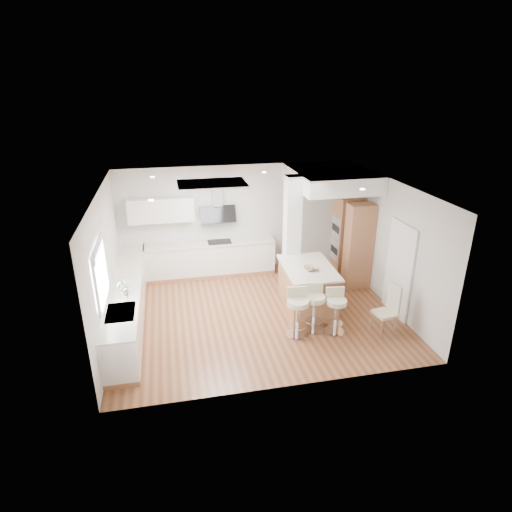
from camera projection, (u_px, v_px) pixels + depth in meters
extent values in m
plane|color=brown|center=(256.00, 313.00, 9.42)|extent=(6.00, 6.00, 0.00)
cube|color=white|center=(256.00, 313.00, 9.42)|extent=(6.00, 5.00, 0.02)
cube|color=silver|center=(236.00, 219.00, 11.14)|extent=(6.00, 0.04, 2.80)
cube|color=silver|center=(106.00, 266.00, 8.31)|extent=(0.04, 5.00, 2.80)
cube|color=silver|center=(389.00, 243.00, 9.45)|extent=(0.04, 5.00, 2.80)
cube|color=white|center=(212.00, 184.00, 8.75)|extent=(1.40, 0.95, 0.05)
cube|color=white|center=(212.00, 185.00, 8.75)|extent=(1.25, 0.80, 0.03)
cylinder|color=white|center=(153.00, 177.00, 9.33)|extent=(0.10, 0.10, 0.02)
cylinder|color=white|center=(151.00, 200.00, 7.52)|extent=(0.10, 0.10, 0.02)
cylinder|color=white|center=(264.00, 172.00, 9.81)|extent=(0.10, 0.10, 0.02)
cylinder|color=white|center=(334.00, 174.00, 9.64)|extent=(0.10, 0.10, 0.02)
cylinder|color=white|center=(362.00, 189.00, 8.28)|extent=(0.10, 0.10, 0.02)
cube|color=white|center=(100.00, 273.00, 7.41)|extent=(0.03, 1.15, 0.95)
cube|color=white|center=(97.00, 246.00, 7.22)|extent=(0.04, 1.28, 0.06)
cube|color=white|center=(105.00, 299.00, 7.60)|extent=(0.04, 1.28, 0.06)
cube|color=white|center=(96.00, 288.00, 6.86)|extent=(0.04, 0.06, 0.95)
cube|color=white|center=(105.00, 260.00, 7.96)|extent=(0.04, 0.06, 0.95)
cube|color=#A1A3A8|center=(98.00, 250.00, 7.25)|extent=(0.03, 1.18, 0.14)
cube|color=#494239|center=(400.00, 271.00, 9.06)|extent=(0.02, 0.90, 2.00)
cube|color=white|center=(399.00, 271.00, 9.06)|extent=(0.05, 1.00, 2.10)
cube|color=#B0754B|center=(130.00, 318.00, 9.11)|extent=(0.60, 4.50, 0.10)
cube|color=white|center=(128.00, 300.00, 8.94)|extent=(0.60, 4.50, 0.76)
cube|color=beige|center=(126.00, 283.00, 8.79)|extent=(0.63, 4.50, 0.04)
cube|color=#B9B8BE|center=(121.00, 313.00, 7.66)|extent=(0.50, 0.75, 0.02)
cube|color=#B9B8BE|center=(120.00, 320.00, 7.51)|extent=(0.40, 0.34, 0.10)
cube|color=#B9B8BE|center=(122.00, 310.00, 7.84)|extent=(0.40, 0.34, 0.10)
cylinder|color=silver|center=(127.00, 295.00, 7.88)|extent=(0.02, 0.02, 0.36)
torus|color=silver|center=(122.00, 286.00, 7.80)|extent=(0.18, 0.02, 0.18)
imported|color=#599A4E|center=(125.00, 288.00, 8.19)|extent=(0.17, 0.12, 0.33)
cube|color=#B0754B|center=(211.00, 273.00, 11.24)|extent=(3.30, 0.60, 0.10)
cube|color=white|center=(210.00, 258.00, 11.08)|extent=(3.30, 0.60, 0.76)
cube|color=beige|center=(210.00, 243.00, 10.93)|extent=(3.33, 0.63, 0.04)
cube|color=black|center=(219.00, 242.00, 10.97)|extent=(0.60, 0.40, 0.01)
cube|color=white|center=(161.00, 210.00, 10.47)|extent=(1.60, 0.34, 0.60)
cube|color=#B9B8BE|center=(217.00, 192.00, 10.67)|extent=(0.25, 0.18, 0.70)
cube|color=black|center=(218.00, 214.00, 10.81)|extent=(0.90, 0.26, 0.44)
cube|color=white|center=(292.00, 235.00, 9.94)|extent=(0.35, 0.35, 2.80)
cube|color=white|center=(331.00, 178.00, 10.09)|extent=(1.78, 2.20, 0.40)
cube|color=#B0754B|center=(347.00, 237.00, 10.88)|extent=(0.62, 0.62, 2.10)
cube|color=#B0754B|center=(358.00, 246.00, 10.25)|extent=(0.62, 0.40, 2.10)
cube|color=#B9B8BE|center=(336.00, 228.00, 10.73)|extent=(0.02, 0.55, 0.55)
cube|color=#B9B8BE|center=(334.00, 250.00, 10.95)|extent=(0.02, 0.55, 0.55)
cube|color=black|center=(336.00, 228.00, 10.73)|extent=(0.01, 0.45, 0.18)
cube|color=black|center=(334.00, 250.00, 10.95)|extent=(0.01, 0.45, 0.18)
cube|color=#B0754B|center=(307.00, 288.00, 9.49)|extent=(1.05, 1.57, 0.94)
cube|color=beige|center=(308.00, 268.00, 9.30)|extent=(1.14, 1.66, 0.04)
imported|color=gray|center=(310.00, 268.00, 9.13)|extent=(0.29, 0.29, 0.07)
sphere|color=orange|center=(312.00, 268.00, 9.14)|extent=(0.08, 0.08, 0.08)
sphere|color=orange|center=(308.00, 268.00, 9.14)|extent=(0.08, 0.08, 0.08)
sphere|color=olive|center=(311.00, 269.00, 9.09)|extent=(0.08, 0.08, 0.08)
cylinder|color=silver|center=(297.00, 335.00, 8.58)|extent=(0.49, 0.49, 0.03)
cylinder|color=silver|center=(297.00, 320.00, 8.45)|extent=(0.08, 0.08, 0.67)
cylinder|color=silver|center=(297.00, 326.00, 8.50)|extent=(0.38, 0.38, 0.02)
cylinder|color=beige|center=(298.00, 303.00, 8.30)|extent=(0.47, 0.47, 0.10)
cube|color=beige|center=(297.00, 292.00, 8.39)|extent=(0.39, 0.08, 0.23)
cylinder|color=silver|center=(313.00, 329.00, 8.76)|extent=(0.50, 0.50, 0.03)
cylinder|color=silver|center=(314.00, 315.00, 8.63)|extent=(0.08, 0.08, 0.66)
cylinder|color=silver|center=(313.00, 320.00, 8.68)|extent=(0.39, 0.39, 0.02)
cylinder|color=beige|center=(315.00, 298.00, 8.49)|extent=(0.48, 0.48, 0.10)
cube|color=beige|center=(313.00, 288.00, 8.58)|extent=(0.39, 0.10, 0.22)
cylinder|color=silver|center=(334.00, 331.00, 8.69)|extent=(0.47, 0.47, 0.03)
cylinder|color=silver|center=(335.00, 318.00, 8.56)|extent=(0.08, 0.08, 0.63)
cylinder|color=silver|center=(335.00, 323.00, 8.61)|extent=(0.37, 0.37, 0.01)
cylinder|color=beige|center=(337.00, 302.00, 8.43)|extent=(0.45, 0.45, 0.10)
cube|color=beige|center=(335.00, 292.00, 8.51)|extent=(0.37, 0.09, 0.21)
cube|color=beige|center=(385.00, 314.00, 8.55)|extent=(0.46, 0.46, 0.05)
cube|color=beige|center=(394.00, 299.00, 8.50)|extent=(0.10, 0.38, 0.64)
cylinder|color=#B0754B|center=(382.00, 329.00, 8.45)|extent=(0.04, 0.04, 0.39)
cylinder|color=#B0754B|center=(372.00, 321.00, 8.72)|extent=(0.04, 0.04, 0.39)
cylinder|color=#B0754B|center=(395.00, 326.00, 8.55)|extent=(0.04, 0.04, 0.39)
cylinder|color=#B0754B|center=(385.00, 318.00, 8.83)|extent=(0.04, 0.04, 0.39)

